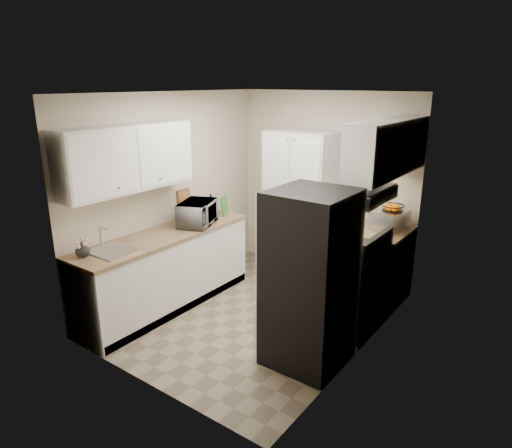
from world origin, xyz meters
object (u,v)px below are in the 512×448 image
object	(u,v)px
electric_range	(348,287)
toaster_oven	(389,220)
pantry_cabinet	(300,206)
microwave	(197,213)
wine_bottle	(211,207)
refrigerator	(310,279)

from	to	relation	value
electric_range	toaster_oven	bearing A→B (deg)	84.33
pantry_cabinet	electric_range	distance (m)	1.58
microwave	wine_bottle	distance (m)	0.30
pantry_cabinet	electric_range	bearing A→B (deg)	-38.22
electric_range	refrigerator	world-z (taller)	refrigerator
refrigerator	toaster_oven	distance (m)	1.68
refrigerator	pantry_cabinet	bearing A→B (deg)	123.46
refrigerator	microwave	world-z (taller)	refrigerator
electric_range	wine_bottle	world-z (taller)	wine_bottle
electric_range	wine_bottle	distance (m)	2.02
refrigerator	wine_bottle	xyz separation A→B (m)	(-1.90, 0.77, 0.22)
microwave	toaster_oven	world-z (taller)	microwave
pantry_cabinet	electric_range	xyz separation A→B (m)	(1.17, -0.93, -0.52)
toaster_oven	electric_range	bearing A→B (deg)	-85.14
electric_range	pantry_cabinet	bearing A→B (deg)	141.78
wine_bottle	toaster_oven	world-z (taller)	wine_bottle
wine_bottle	refrigerator	bearing A→B (deg)	-21.98
wine_bottle	toaster_oven	bearing A→B (deg)	24.11
microwave	toaster_oven	size ratio (longest dim) A/B	1.29
toaster_oven	wine_bottle	bearing A→B (deg)	-145.36
wine_bottle	electric_range	bearing A→B (deg)	1.02
refrigerator	wine_bottle	bearing A→B (deg)	158.02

